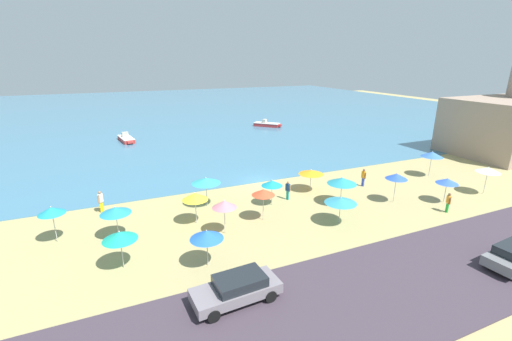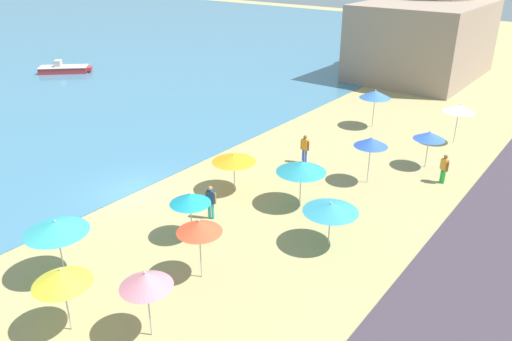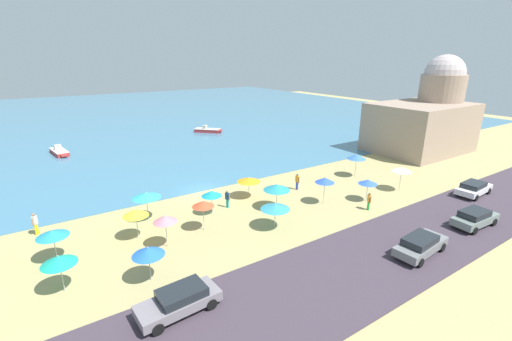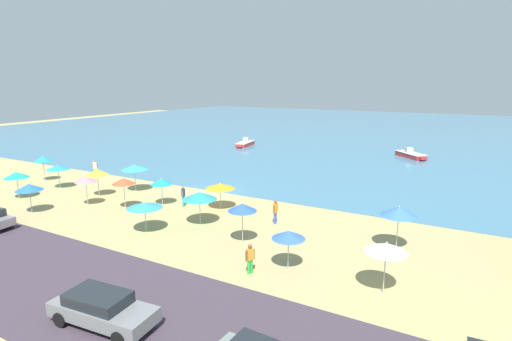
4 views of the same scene
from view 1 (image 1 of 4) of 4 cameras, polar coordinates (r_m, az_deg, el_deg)
name	(u,v)px [view 1 (image 1 of 4)]	position (r m, az deg, el deg)	size (l,w,h in m)	color
ground_plane	(261,182)	(34.44, 0.77, -1.96)	(160.00, 160.00, 0.00)	tan
sea	(167,110)	(86.31, -14.69, 9.69)	(150.00, 110.00, 0.05)	teal
coastal_road	(396,285)	(21.20, 22.28, -17.24)	(80.00, 8.00, 0.06)	#3F343F
beach_umbrella_0	(447,181)	(33.24, 29.27, -1.55)	(1.80, 1.80, 2.25)	#B2B2B7
beach_umbrella_1	(51,211)	(26.40, -30.95, -5.75)	(1.71, 1.71, 2.61)	#B2B2B7
beach_umbrella_2	(263,192)	(25.74, 1.23, -3.64)	(1.76, 1.76, 2.59)	#B2B2B7
beach_umbrella_3	(311,172)	(32.02, 9.16, -0.25)	(2.30, 2.30, 2.12)	#B2B2B7
beach_umbrella_4	(206,181)	(28.53, -8.35, -1.69)	(2.42, 2.42, 2.55)	#B2B2B7
beach_umbrella_5	(207,235)	(20.50, -8.25, -10.56)	(1.99, 1.99, 2.38)	#B2B2B7
beach_umbrella_6	(195,196)	(25.66, -10.13, -4.27)	(1.93, 1.93, 2.51)	#B2B2B7
beach_umbrella_7	(224,204)	(23.88, -5.31, -5.62)	(1.73, 1.73, 2.58)	#B2B2B7
beach_umbrella_8	(397,176)	(31.27, 22.39, -0.90)	(1.81, 1.81, 2.68)	#B2B2B7
beach_umbrella_9	(342,181)	(29.55, 14.15, -1.67)	(2.46, 2.46, 2.44)	#B2B2B7
beach_umbrella_10	(120,236)	(21.55, -21.77, -10.07)	(2.00, 2.00, 2.44)	#B2B2B7
beach_umbrella_11	(488,170)	(37.18, 34.24, 0.09)	(2.04, 2.04, 2.62)	#B2B2B7
beach_umbrella_12	(272,183)	(28.53, 2.68, -2.11)	(1.80, 1.80, 2.27)	#B2B2B7
beach_umbrella_13	(115,210)	(25.19, -22.39, -6.17)	(2.07, 2.07, 2.35)	#B2B2B7
beach_umbrella_14	(432,154)	(39.93, 27.29, 2.41)	(2.17, 2.17, 2.74)	#B2B2B7
beach_umbrella_15	(341,201)	(26.10, 13.93, -4.90)	(2.38, 2.38, 2.11)	#B2B2B7
bather_0	(101,200)	(30.19, -24.46, -4.56)	(0.40, 0.46, 1.82)	yellow
bather_1	(363,177)	(34.68, 17.48, -0.96)	(0.24, 0.57, 1.75)	blue
bather_2	(288,189)	(30.07, 5.33, -3.14)	(0.34, 0.54, 1.71)	teal
bather_3	(448,202)	(31.58, 29.40, -4.53)	(0.36, 0.52, 1.65)	green
parked_car_2	(237,288)	(18.30, -3.16, -18.97)	(4.60, 2.16, 1.38)	gray
skiff_nearshore	(126,139)	(54.98, -20.82, 4.96)	(2.32, 5.14, 1.31)	#C03631
skiff_offshore	(267,124)	(63.00, 1.85, 7.69)	(4.47, 4.56, 1.27)	#AF2F30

